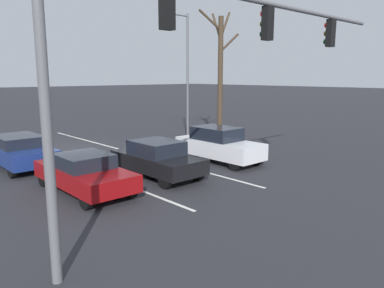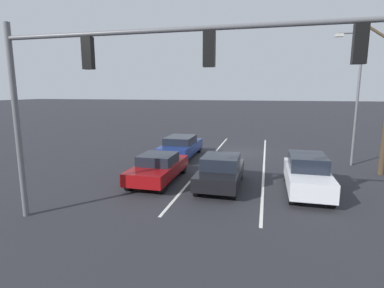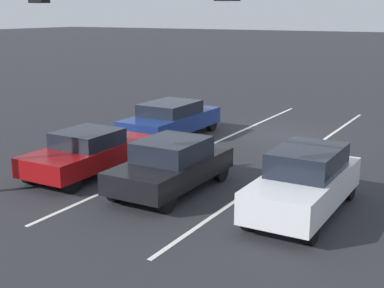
# 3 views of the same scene
# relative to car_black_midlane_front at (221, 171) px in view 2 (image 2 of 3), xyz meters

# --- Properties ---
(ground_plane) EXTENTS (240.00, 240.00, 0.00)m
(ground_plane) POSITION_rel_car_black_midlane_front_xyz_m (-0.17, -8.18, -0.75)
(ground_plane) COLOR #28282D
(lane_stripe_left_divider) EXTENTS (0.12, 18.08, 0.01)m
(lane_stripe_left_divider) POSITION_rel_car_black_midlane_front_xyz_m (-1.91, -5.13, -0.75)
(lane_stripe_left_divider) COLOR silver
(lane_stripe_left_divider) RESTS_ON ground_plane
(lane_stripe_center_divider) EXTENTS (0.12, 18.08, 0.01)m
(lane_stripe_center_divider) POSITION_rel_car_black_midlane_front_xyz_m (1.56, -5.13, -0.75)
(lane_stripe_center_divider) COLOR silver
(lane_stripe_center_divider) RESTS_ON ground_plane
(car_black_midlane_front) EXTENTS (1.82, 4.12, 1.47)m
(car_black_midlane_front) POSITION_rel_car_black_midlane_front_xyz_m (0.00, 0.00, 0.00)
(car_black_midlane_front) COLOR black
(car_black_midlane_front) RESTS_ON ground_plane
(car_white_leftlane_front) EXTENTS (1.70, 4.35, 1.64)m
(car_white_leftlane_front) POSITION_rel_car_black_midlane_front_xyz_m (-3.75, -0.18, 0.07)
(car_white_leftlane_front) COLOR silver
(car_white_leftlane_front) RESTS_ON ground_plane
(car_maroon_rightlane_front) EXTENTS (1.84, 4.45, 1.36)m
(car_maroon_rightlane_front) POSITION_rel_car_black_midlane_front_xyz_m (3.09, -0.13, -0.06)
(car_maroon_rightlane_front) COLOR maroon
(car_maroon_rightlane_front) RESTS_ON ground_plane
(car_navy_rightlane_second) EXTENTS (1.95, 4.78, 1.42)m
(car_navy_rightlane_second) POSITION_rel_car_black_midlane_front_xyz_m (3.52, -5.55, -0.01)
(car_navy_rightlane_second) COLOR navy
(car_navy_rightlane_second) RESTS_ON ground_plane
(traffic_signal_gantry) EXTENTS (12.85, 0.37, 6.54)m
(traffic_signal_gantry) POSITION_rel_car_black_midlane_front_xyz_m (1.91, 4.89, 4.17)
(traffic_signal_gantry) COLOR slate
(traffic_signal_gantry) RESTS_ON ground_plane
(street_lamp_left_shoulder) EXTENTS (1.54, 0.24, 7.71)m
(street_lamp_left_shoulder) POSITION_rel_car_black_midlane_front_xyz_m (-6.81, -5.93, 3.65)
(street_lamp_left_shoulder) COLOR slate
(street_lamp_left_shoulder) RESTS_ON ground_plane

